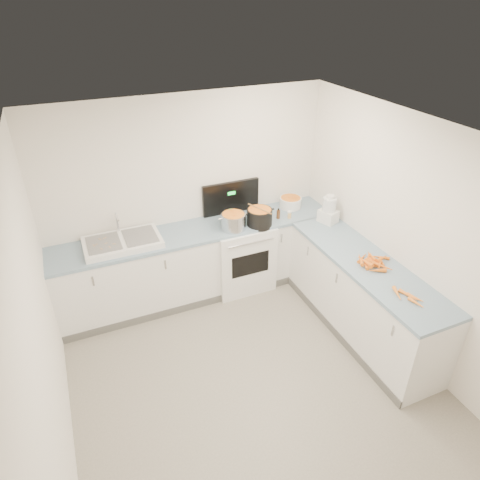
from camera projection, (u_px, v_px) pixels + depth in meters
name	position (u px, v px, depth m)	size (l,w,h in m)	color
floor	(256.00, 386.00, 4.33)	(3.50, 4.00, 0.00)	gray
ceiling	(263.00, 147.00, 3.05)	(3.50, 4.00, 0.00)	white
wall_back	(189.00, 197.00, 5.27)	(3.50, 2.50, 0.00)	white
wall_left	(41.00, 345.00, 3.09)	(4.00, 2.50, 0.00)	white
wall_right	(416.00, 245.00, 4.29)	(4.00, 2.50, 0.00)	white
counter_back	(200.00, 262.00, 5.43)	(3.50, 0.62, 0.94)	white
counter_right	(362.00, 297.00, 4.82)	(0.62, 2.20, 0.94)	white
stove	(240.00, 253.00, 5.60)	(0.76, 0.65, 1.36)	white
sink	(122.00, 242.00, 4.86)	(0.86, 0.52, 0.31)	white
steel_pot	(233.00, 222.00, 5.16)	(0.30, 0.30, 0.22)	silver
black_pot	(259.00, 218.00, 5.26)	(0.31, 0.31, 0.22)	black
wooden_spoon	(260.00, 209.00, 5.20)	(0.02, 0.02, 0.39)	#AD7A47
mixing_bowl	(290.00, 202.00, 5.69)	(0.29, 0.29, 0.14)	white
extract_bottle	(278.00, 214.00, 5.41)	(0.05, 0.05, 0.11)	#593319
spice_jar	(289.00, 215.00, 5.43)	(0.05, 0.05, 0.08)	#E5B266
food_processor	(329.00, 211.00, 5.28)	(0.24, 0.26, 0.36)	white
carrot_pile	(373.00, 262.00, 4.52)	(0.40, 0.41, 0.08)	orange
peeled_carrots	(408.00, 297.00, 4.03)	(0.21, 0.36, 0.04)	orange
peelings	(104.00, 243.00, 4.77)	(0.25, 0.26, 0.01)	tan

